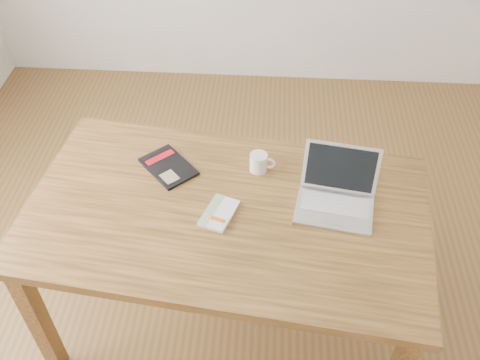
# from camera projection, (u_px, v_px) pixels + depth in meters

# --- Properties ---
(room) EXTENTS (4.04, 4.04, 2.70)m
(room) POSITION_uv_depth(u_px,v_px,m) (262.00, 63.00, 1.63)
(room) COLOR brown
(room) RESTS_ON ground
(desk) EXTENTS (1.61, 1.04, 0.75)m
(desk) POSITION_uv_depth(u_px,v_px,m) (226.00, 225.00, 2.08)
(desk) COLOR brown
(desk) RESTS_ON ground
(white_guidebook) EXTENTS (0.15, 0.19, 0.01)m
(white_guidebook) POSITION_uv_depth(u_px,v_px,m) (219.00, 213.00, 2.00)
(white_guidebook) COLOR silver
(white_guidebook) RESTS_ON desk
(black_guidebook) EXTENTS (0.27, 0.27, 0.01)m
(black_guidebook) POSITION_uv_depth(u_px,v_px,m) (168.00, 167.00, 2.18)
(black_guidebook) COLOR black
(black_guidebook) RESTS_ON desk
(laptop) EXTENTS (0.33, 0.31, 0.19)m
(laptop) POSITION_uv_depth(u_px,v_px,m) (337.00, 194.00, 2.02)
(laptop) COLOR silver
(laptop) RESTS_ON desk
(coffee_mug) EXTENTS (0.10, 0.07, 0.08)m
(coffee_mug) POSITION_uv_depth(u_px,v_px,m) (259.00, 162.00, 2.15)
(coffee_mug) COLOR white
(coffee_mug) RESTS_ON desk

